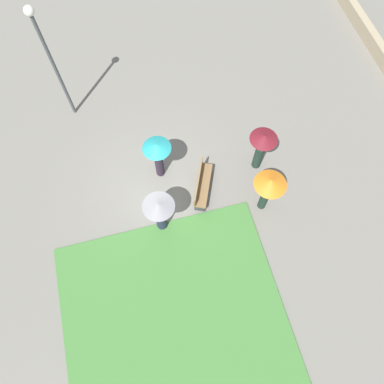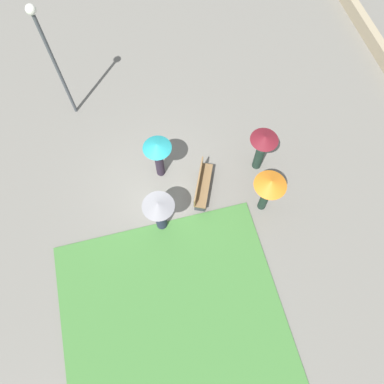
% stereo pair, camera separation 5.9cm
% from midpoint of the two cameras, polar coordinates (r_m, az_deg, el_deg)
% --- Properties ---
extents(ground_plane, '(90.00, 90.00, 0.00)m').
position_cam_midpoint_polar(ground_plane, '(13.75, -5.16, 1.20)').
color(ground_plane, slate).
extents(lawn_patch_near, '(7.56, 6.83, 0.06)m').
position_cam_midpoint_polar(lawn_patch_near, '(12.27, -2.10, -21.33)').
color(lawn_patch_near, '#427A38').
rests_on(lawn_patch_near, ground_plane).
extents(park_bench, '(1.77, 1.10, 0.90)m').
position_cam_midpoint_polar(park_bench, '(13.18, 1.31, 1.19)').
color(park_bench, brown).
rests_on(park_bench, ground_plane).
extents(lamp_post, '(0.32, 0.32, 4.88)m').
position_cam_midpoint_polar(lamp_post, '(13.95, -21.16, 19.10)').
color(lamp_post, '#474C51').
rests_on(lamp_post, ground_plane).
extents(crowd_person_maroon, '(0.96, 0.96, 1.93)m').
position_cam_midpoint_polar(crowd_person_maroon, '(13.18, 10.42, 6.89)').
color(crowd_person_maroon, '#1E3328').
rests_on(crowd_person_maroon, ground_plane).
extents(crowd_person_grey, '(1.03, 1.03, 1.88)m').
position_cam_midpoint_polar(crowd_person_grey, '(11.93, -5.10, -2.96)').
color(crowd_person_grey, '#282D47').
rests_on(crowd_person_grey, ground_plane).
extents(crowd_person_orange, '(1.06, 1.06, 1.97)m').
position_cam_midpoint_polar(crowd_person_orange, '(12.20, 11.54, 0.80)').
color(crowd_person_orange, '#1E3328').
rests_on(crowd_person_orange, ground_plane).
extents(crowd_person_teal, '(0.97, 0.97, 1.93)m').
position_cam_midpoint_polar(crowd_person_teal, '(12.77, -5.39, 5.87)').
color(crowd_person_teal, '#2D2333').
rests_on(crowd_person_teal, ground_plane).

